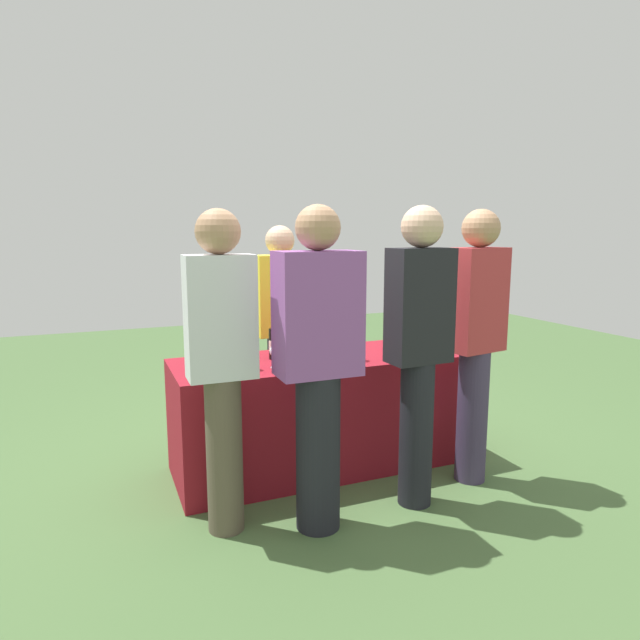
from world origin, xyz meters
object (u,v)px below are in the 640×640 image
guest_0 (222,357)px  guest_2 (419,343)px  wine_glass_2 (356,346)px  ice_bucket (217,351)px  wine_bottle_3 (396,330)px  wine_bottle_1 (274,343)px  wine_glass_1 (276,352)px  wine_bottle_4 (411,328)px  wine_bottle_2 (285,338)px  wine_glass_3 (407,342)px  wine_bottle_0 (206,344)px  wine_glass_0 (250,355)px  server_pouring (281,324)px  guest_3 (476,333)px  guest_1 (318,360)px

guest_0 → guest_2: bearing=-6.5°
wine_glass_2 → ice_bucket: ice_bucket is taller
wine_bottle_3 → ice_bucket: 1.36m
wine_bottle_1 → wine_glass_1: wine_bottle_1 is taller
wine_bottle_4 → wine_bottle_3: bearing=157.6°
wine_glass_2 → ice_bucket: (-0.86, 0.18, 0.00)m
wine_glass_2 → wine_glass_1: bearing=177.5°
wine_glass_1 → wine_bottle_3: bearing=17.0°
wine_bottle_2 → wine_glass_1: bearing=-119.0°
wine_glass_3 → wine_glass_1: bearing=178.8°
wine_glass_3 → wine_bottle_4: bearing=53.7°
wine_bottle_0 → wine_bottle_3: wine_bottle_0 is taller
wine_bottle_1 → wine_glass_0: wine_bottle_1 is taller
wine_bottle_1 → wine_glass_3: (0.85, -0.24, -0.01)m
wine_glass_1 → guest_0: 0.59m
wine_bottle_0 → wine_glass_3: (1.28, -0.34, -0.03)m
wine_glass_1 → server_pouring: (0.29, 0.76, 0.03)m
wine_glass_1 → server_pouring: size_ratio=0.09×
wine_glass_2 → guest_2: (0.13, -0.52, 0.11)m
wine_bottle_2 → wine_bottle_3: same height
wine_bottle_0 → guest_2: size_ratio=0.19×
server_pouring → guest_2: size_ratio=0.94×
wine_bottle_3 → wine_bottle_4: (0.10, -0.04, 0.01)m
wine_glass_1 → ice_bucket: bearing=153.3°
ice_bucket → guest_2: guest_2 is taller
guest_2 → wine_glass_0: bearing=143.4°
wine_bottle_1 → wine_glass_2: size_ratio=2.11×
guest_2 → guest_3: 0.51m
wine_glass_1 → guest_1: bearing=-85.7°
wine_bottle_4 → guest_1: size_ratio=0.19×
wine_bottle_0 → guest_0: guest_0 is taller
guest_2 → ice_bucket: bearing=141.7°
wine_glass_0 → guest_3: guest_3 is taller
wine_bottle_0 → ice_bucket: wine_bottle_0 is taller
wine_glass_2 → wine_glass_3: wine_glass_2 is taller
wine_bottle_0 → guest_0: size_ratio=0.19×
wine_bottle_4 → guest_3: bearing=-87.6°
wine_glass_0 → guest_3: bearing=-18.1°
wine_glass_0 → wine_glass_2: wine_glass_2 is taller
ice_bucket → guest_3: 1.59m
wine_bottle_0 → wine_bottle_2: size_ratio=1.03×
wine_glass_2 → ice_bucket: 0.88m
wine_bottle_0 → wine_bottle_3: 1.39m
wine_glass_3 → guest_2: (-0.25, -0.53, 0.12)m
guest_0 → guest_1: size_ratio=0.99×
wine_bottle_4 → guest_3: size_ratio=0.19×
wine_bottle_0 → guest_0: bearing=-94.5°
wine_bottle_1 → wine_bottle_4: (1.06, 0.05, 0.02)m
wine_glass_0 → wine_glass_1: (0.16, -0.01, 0.01)m
wine_bottle_4 → guest_1: bearing=-142.1°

